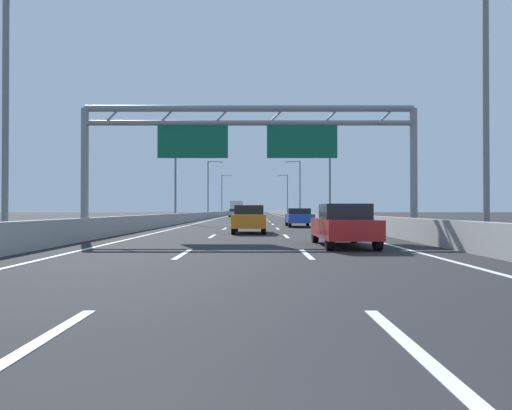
{
  "coord_description": "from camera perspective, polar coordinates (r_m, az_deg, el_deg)",
  "views": [
    {
      "loc": [
        0.33,
        -0.91,
        1.3
      ],
      "look_at": [
        0.07,
        75.03,
        2.07
      ],
      "focal_mm": 32.33,
      "sensor_mm": 36.0,
      "label": 1
    }
  ],
  "objects": [
    {
      "name": "streetlamp_left_mid",
      "position": [
        46.67,
        -9.45,
        4.46
      ],
      "size": [
        2.58,
        0.28,
        9.5
      ],
      "color": "slate",
      "rests_on": "ground_plane"
    },
    {
      "name": "lane_dash_right_11",
      "position": [
        103.42,
        1.01,
        -1.29
      ],
      "size": [
        0.16,
        3.0,
        0.01
      ],
      "primitive_type": "cube",
      "color": "white",
      "rests_on": "ground_plane"
    },
    {
      "name": "lane_dash_right_17",
      "position": [
        157.42,
        0.73,
        -1.05
      ],
      "size": [
        0.16,
        3.0,
        0.01
      ],
      "primitive_type": "cube",
      "color": "white",
      "rests_on": "ground_plane"
    },
    {
      "name": "lane_dash_left_7",
      "position": [
        67.45,
        -1.61,
        -1.68
      ],
      "size": [
        0.16,
        3.0,
        0.01
      ],
      "primitive_type": "cube",
      "color": "white",
      "rests_on": "ground_plane"
    },
    {
      "name": "blue_car",
      "position": [
        35.43,
        5.55,
        -1.51
      ],
      "size": [
        1.9,
        4.46,
        1.4
      ],
      "color": "#2347AD",
      "rests_on": "ground_plane"
    },
    {
      "name": "lane_dash_left_3",
      "position": [
        31.5,
        -3.69,
        -2.93
      ],
      "size": [
        0.16,
        3.0,
        0.01
      ],
      "primitive_type": "cube",
      "color": "white",
      "rests_on": "ground_plane"
    },
    {
      "name": "lane_dash_right_15",
      "position": [
        139.42,
        0.8,
        -1.11
      ],
      "size": [
        0.16,
        3.0,
        0.01
      ],
      "primitive_type": "cube",
      "color": "white",
      "rests_on": "ground_plane"
    },
    {
      "name": "lane_dash_right_8",
      "position": [
        76.43,
        1.3,
        -1.55
      ],
      "size": [
        0.16,
        3.0,
        0.01
      ],
      "primitive_type": "cube",
      "color": "white",
      "rests_on": "ground_plane"
    },
    {
      "name": "lane_dash_left_13",
      "position": [
        121.43,
        -0.81,
        -1.19
      ],
      "size": [
        0.16,
        3.0,
        0.01
      ],
      "primitive_type": "cube",
      "color": "white",
      "rests_on": "ground_plane"
    },
    {
      "name": "lane_dash_left_0",
      "position": [
        5.06,
        -25.69,
        -15.37
      ],
      "size": [
        0.16,
        3.0,
        0.01
      ],
      "primitive_type": "cube",
      "color": "white",
      "rests_on": "ground_plane"
    },
    {
      "name": "lane_dash_left_16",
      "position": [
        148.43,
        -0.63,
        -1.08
      ],
      "size": [
        0.16,
        3.0,
        0.01
      ],
      "primitive_type": "cube",
      "color": "white",
      "rests_on": "ground_plane"
    },
    {
      "name": "lane_dash_right_1",
      "position": [
        13.55,
        6.46,
        -6.07
      ],
      "size": [
        0.16,
        3.0,
        0.01
      ],
      "primitive_type": "cube",
      "color": "white",
      "rests_on": "ground_plane"
    },
    {
      "name": "yellow_car",
      "position": [
        124.14,
        0.1,
        -0.84
      ],
      "size": [
        1.78,
        4.23,
        1.4
      ],
      "color": "yellow",
      "rests_on": "ground_plane"
    },
    {
      "name": "lane_dash_left_1",
      "position": [
        13.64,
        -8.85,
        -6.03
      ],
      "size": [
        0.16,
        3.0,
        0.01
      ],
      "primitive_type": "cube",
      "color": "white",
      "rests_on": "ground_plane"
    },
    {
      "name": "streetlamp_right_distant",
      "position": [
        108.38,
        3.97,
        1.59
      ],
      "size": [
        2.58,
        0.28,
        9.5
      ],
      "color": "slate",
      "rests_on": "ground_plane"
    },
    {
      "name": "lane_dash_left_11",
      "position": [
        103.44,
        -0.98,
        -1.29
      ],
      "size": [
        0.16,
        3.0,
        0.01
      ],
      "primitive_type": "cube",
      "color": "white",
      "rests_on": "ground_plane"
    },
    {
      "name": "green_car",
      "position": [
        117.08,
        -1.62,
        -0.85
      ],
      "size": [
        1.82,
        4.66,
        1.45
      ],
      "color": "#1E7A38",
      "rests_on": "ground_plane"
    },
    {
      "name": "sign_gantry",
      "position": [
        22.5,
        -0.71,
        8.4
      ],
      "size": [
        16.26,
        0.36,
        6.36
      ],
      "color": "gray",
      "rests_on": "ground_plane"
    },
    {
      "name": "streetlamp_right_far",
      "position": [
        77.39,
        5.49,
        2.46
      ],
      "size": [
        2.58,
        0.28,
        9.5
      ],
      "color": "slate",
      "rests_on": "ground_plane"
    },
    {
      "name": "lane_dash_left_17",
      "position": [
        157.43,
        -0.58,
        -1.05
      ],
      "size": [
        0.16,
        3.0,
        0.01
      ],
      "primitive_type": "cube",
      "color": "white",
      "rests_on": "ground_plane"
    },
    {
      "name": "barrier_right",
      "position": [
        111.1,
        3.59,
        -1.0
      ],
      "size": [
        0.45,
        220.0,
        0.95
      ],
      "color": "#9E9E99",
      "rests_on": "ground_plane"
    },
    {
      "name": "lane_dash_right_14",
      "position": [
        130.42,
        0.84,
        -1.15
      ],
      "size": [
        0.16,
        3.0,
        0.01
      ],
      "primitive_type": "cube",
      "color": "white",
      "rests_on": "ground_plane"
    },
    {
      "name": "lane_dash_right_7",
      "position": [
        67.43,
        1.45,
        -1.68
      ],
      "size": [
        0.16,
        3.0,
        0.01
      ],
      "primitive_type": "cube",
      "color": "white",
      "rests_on": "ground_plane"
    },
    {
      "name": "streetlamp_right_near",
      "position": [
        16.85,
        26.01,
        13.54
      ],
      "size": [
        2.58,
        0.28,
        9.5
      ],
      "color": "slate",
      "rests_on": "ground_plane"
    },
    {
      "name": "lane_dash_right_5",
      "position": [
        49.44,
        1.9,
        -2.08
      ],
      "size": [
        0.16,
        3.0,
        0.01
      ],
      "primitive_type": "cube",
      "color": "white",
      "rests_on": "ground_plane"
    },
    {
      "name": "barrier_left",
      "position": [
        111.14,
        -3.53,
        -1.0
      ],
      "size": [
        0.45,
        220.0,
        0.95
      ],
      "color": "#9E9E99",
      "rests_on": "ground_plane"
    },
    {
      "name": "edge_line_right",
      "position": [
        89.05,
        3.36,
        -1.41
      ],
      "size": [
        0.16,
        176.0,
        0.01
      ],
      "primitive_type": "cube",
      "color": "white",
      "rests_on": "ground_plane"
    },
    {
      "name": "lane_dash_left_10",
      "position": [
        94.44,
        -1.1,
        -1.36
      ],
      "size": [
        0.16,
        3.0,
        0.01
      ],
      "primitive_type": "cube",
      "color": "white",
      "rests_on": "ground_plane"
    },
    {
      "name": "lane_dash_left_2",
      "position": [
        22.54,
        -5.24,
        -3.87
      ],
      "size": [
        0.16,
        3.0,
        0.01
      ],
      "primitive_type": "cube",
      "color": "white",
      "rests_on": "ground_plane"
    },
    {
      "name": "lane_dash_right_9",
      "position": [
        85.43,
        1.18,
        -1.45
      ],
      "size": [
        0.16,
        3.0,
        0.01
      ],
      "primitive_type": "cube",
      "color": "white",
      "rests_on": "ground_plane"
    },
    {
      "name": "lane_dash_left_6",
      "position": [
        58.46,
        -1.89,
        -1.85
      ],
      "size": [
        0.16,
        3.0,
        0.01
      ],
      "primitive_type": "cube",
      "color": "white",
      "rests_on": "ground_plane"
    },
    {
      "name": "lane_dash_right_2",
      "position": [
        22.49,
        3.95,
        -3.88
      ],
      "size": [
        0.16,
        3.0,
        0.01
      ],
      "primitive_type": "cube",
      "color": "white",
      "rests_on": "ground_plane"
    },
    {
      "name": "silver_car",
      "position": [
        80.95,
        -2.55,
        -0.97
      ],
      "size": [
        1.75,
        4.42,
        1.42
      ],
      "color": "#A8ADB2",
      "rests_on": "ground_plane"
    },
    {
      "name": "streetlamp_left_near",
      "position": [
        17.14,
        -27.67,
        13.31
      ],
      "size": [
        2.58,
        0.28,
        9.5
      ],
      "color": "slate",
      "rests_on": "ground_plane"
    },
    {
      "name": "box_truck",
      "position": [
        95.77,
        -2.18,
        -0.36
      ],
      "size": [
        2.44,
        8.72,
        3.04
      ],
      "color": "silver",
      "rests_on": "ground_plane"
    },
    {
      "name": "edge_line_left",
      "position": [
        89.09,
        -3.4,
        -1.41
      ],
      "size": [
        0.16,
        176.0,
        0.01
      ],
      "primitive_type": "cube",
      "color": "white",
      "rests_on": "ground_plane"
    },
    {
      "name": "lane_dash_right_4",
      "position": [
        40.45,
        2.28,
        -2.41
      ],
      "size": [
        0.16,
        3.0,
        0.01
      ],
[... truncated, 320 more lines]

